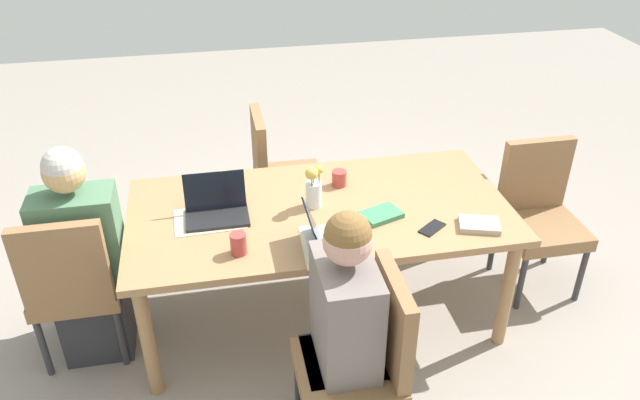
% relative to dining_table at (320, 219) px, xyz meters
% --- Properties ---
extents(ground_plane, '(10.00, 10.00, 0.00)m').
position_rel_dining_table_xyz_m(ground_plane, '(0.00, 0.00, -0.65)').
color(ground_plane, gray).
extents(dining_table, '(2.00, 1.00, 0.72)m').
position_rel_dining_table_xyz_m(dining_table, '(0.00, 0.00, 0.00)').
color(dining_table, '#9E754C').
rests_on(dining_table, ground_plane).
extents(chair_head_left_left_near, '(0.44, 0.44, 0.90)m').
position_rel_dining_table_xyz_m(chair_head_left_left_near, '(-1.28, -0.08, -0.15)').
color(chair_head_left_left_near, olive).
rests_on(chair_head_left_left_near, ground_plane).
extents(person_head_left_left_near, '(0.40, 0.36, 1.19)m').
position_rel_dining_table_xyz_m(person_head_left_left_near, '(-1.22, -0.01, -0.12)').
color(person_head_left_left_near, '#2D2D33').
rests_on(person_head_left_left_near, ground_plane).
extents(chair_near_left_mid, '(0.44, 0.44, 0.90)m').
position_rel_dining_table_xyz_m(chair_near_left_mid, '(0.03, -0.86, -0.15)').
color(chair_near_left_mid, olive).
rests_on(chair_near_left_mid, ground_plane).
extents(person_near_left_mid, '(0.36, 0.40, 1.19)m').
position_rel_dining_table_xyz_m(person_near_left_mid, '(-0.05, -0.80, -0.12)').
color(person_near_left_mid, '#2D2D33').
rests_on(person_near_left_mid, ground_plane).
extents(chair_head_right_left_far, '(0.44, 0.44, 0.90)m').
position_rel_dining_table_xyz_m(chair_head_right_left_far, '(1.34, 0.08, -0.15)').
color(chair_head_right_left_far, olive).
rests_on(chair_head_right_left_far, ground_plane).
extents(chair_far_right_near, '(0.44, 0.44, 0.90)m').
position_rel_dining_table_xyz_m(chair_far_right_near, '(-0.12, 0.85, -0.15)').
color(chair_far_right_near, olive).
rests_on(chair_far_right_near, ground_plane).
extents(flower_vase, '(0.10, 0.11, 0.25)m').
position_rel_dining_table_xyz_m(flower_vase, '(-0.03, 0.02, 0.19)').
color(flower_vase, silver).
rests_on(flower_vase, dining_table).
extents(placemat_head_left_left_near, '(0.37, 0.27, 0.00)m').
position_rel_dining_table_xyz_m(placemat_head_left_left_near, '(-0.57, -0.00, 0.07)').
color(placemat_head_left_left_near, beige).
rests_on(placemat_head_left_left_near, dining_table).
extents(placemat_near_left_mid, '(0.27, 0.37, 0.00)m').
position_rel_dining_table_xyz_m(placemat_near_left_mid, '(-0.02, -0.34, 0.07)').
color(placemat_near_left_mid, beige).
rests_on(placemat_near_left_mid, dining_table).
extents(laptop_head_left_left_near, '(0.32, 0.22, 0.21)m').
position_rel_dining_table_xyz_m(laptop_head_left_left_near, '(-0.54, 0.02, 0.12)').
color(laptop_head_left_left_near, black).
rests_on(laptop_head_left_left_near, dining_table).
extents(laptop_near_left_mid, '(0.22, 0.32, 0.20)m').
position_rel_dining_table_xyz_m(laptop_near_left_mid, '(-0.04, -0.36, 0.11)').
color(laptop_near_left_mid, silver).
rests_on(laptop_near_left_mid, dining_table).
extents(coffee_mug_near_left, '(0.08, 0.08, 0.11)m').
position_rel_dining_table_xyz_m(coffee_mug_near_left, '(-0.45, -0.32, 0.12)').
color(coffee_mug_near_left, '#AD3D38').
rests_on(coffee_mug_near_left, dining_table).
extents(coffee_mug_near_right, '(0.08, 0.08, 0.09)m').
position_rel_dining_table_xyz_m(coffee_mug_near_right, '(0.15, 0.22, 0.12)').
color(coffee_mug_near_right, '#AD3D38').
rests_on(coffee_mug_near_right, dining_table).
extents(coffee_mug_centre_left, '(0.07, 0.07, 0.09)m').
position_rel_dining_table_xyz_m(coffee_mug_centre_left, '(-0.48, 0.31, 0.12)').
color(coffee_mug_centre_left, '#DBC64C').
rests_on(coffee_mug_centre_left, dining_table).
extents(book_red_cover, '(0.24, 0.20, 0.03)m').
position_rel_dining_table_xyz_m(book_red_cover, '(0.29, -0.14, 0.08)').
color(book_red_cover, '#3D7F56').
rests_on(book_red_cover, dining_table).
extents(book_blue_cover, '(0.23, 0.19, 0.03)m').
position_rel_dining_table_xyz_m(book_blue_cover, '(0.75, -0.33, 0.09)').
color(book_blue_cover, '#B2A38E').
rests_on(book_blue_cover, dining_table).
extents(phone_black, '(0.16, 0.15, 0.01)m').
position_rel_dining_table_xyz_m(phone_black, '(0.51, -0.30, 0.08)').
color(phone_black, black).
rests_on(phone_black, dining_table).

